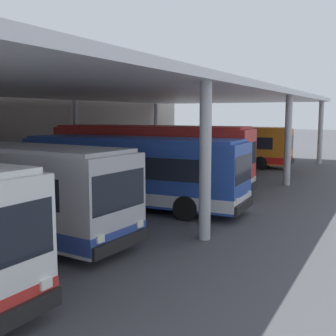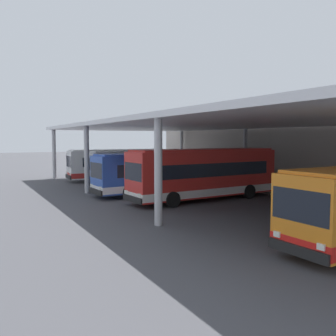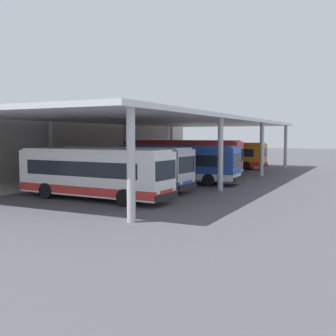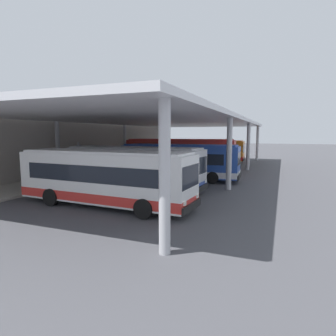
{
  "view_description": "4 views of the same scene",
  "coord_description": "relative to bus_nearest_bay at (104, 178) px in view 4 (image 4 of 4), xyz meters",
  "views": [
    {
      "loc": [
        -18.97,
        -7.95,
        4.21
      ],
      "look_at": [
        0.69,
        2.57,
        1.34
      ],
      "focal_mm": 45.08,
      "sensor_mm": 36.0,
      "label": 1
    },
    {
      "loc": [
        22.15,
        -10.68,
        4.27
      ],
      "look_at": [
        -2.81,
        2.94,
        2.01
      ],
      "focal_mm": 39.3,
      "sensor_mm": 36.0,
      "label": 2
    },
    {
      "loc": [
        -34.62,
        -12.44,
        3.98
      ],
      "look_at": [
        -4.7,
        2.48,
        1.37
      ],
      "focal_mm": 44.14,
      "sensor_mm": 36.0,
      "label": 3
    },
    {
      "loc": [
        -27.22,
        -6.13,
        4.11
      ],
      "look_at": [
        -6.27,
        2.29,
        1.4
      ],
      "focal_mm": 30.56,
      "sensor_mm": 36.0,
      "label": 4
    }
  ],
  "objects": [
    {
      "name": "bus_departing",
      "position": [
        27.25,
        0.95,
        0.0
      ],
      "size": [
        3.0,
        10.62,
        3.17
      ],
      "color": "orange",
      "rests_on": "ground"
    },
    {
      "name": "bench_waiting",
      "position": [
        5.1,
        8.66,
        -0.99
      ],
      "size": [
        1.8,
        0.45,
        0.92
      ],
      "color": "#383D47",
      "rests_on": "platform_kerb"
    },
    {
      "name": "banner_sign",
      "position": [
        7.41,
        7.78,
        0.32
      ],
      "size": [
        0.7,
        0.12,
        3.2
      ],
      "color": "#B2B2B7",
      "rests_on": "platform_kerb"
    },
    {
      "name": "canopy_shelter",
      "position": [
        13.78,
        2.34,
        3.66
      ],
      "size": [
        40.0,
        17.0,
        5.55
      ],
      "color": "silver",
      "rests_on": "ground"
    },
    {
      "name": "platform_kerb",
      "position": [
        13.78,
        8.59,
        -1.57
      ],
      "size": [
        42.0,
        4.5,
        0.18
      ],
      "primitive_type": "cube",
      "color": "#A39E93",
      "rests_on": "ground"
    },
    {
      "name": "bus_middle_bay",
      "position": [
        10.61,
        -0.75,
        0.0
      ],
      "size": [
        3.04,
        10.63,
        3.17
      ],
      "color": "#284CA8",
      "rests_on": "ground"
    },
    {
      "name": "bus_second_bay",
      "position": [
        4.8,
        0.78,
        0.0
      ],
      "size": [
        3.21,
        10.67,
        3.17
      ],
      "color": "#B7B7BC",
      "rests_on": "ground"
    },
    {
      "name": "bus_far_bay",
      "position": [
        14.72,
        0.67,
        0.19
      ],
      "size": [
        3.21,
        11.46,
        3.57
      ],
      "color": "red",
      "rests_on": "ground"
    },
    {
      "name": "ground_plane",
      "position": [
        13.78,
        -3.16,
        -1.66
      ],
      "size": [
        200.0,
        200.0,
        0.0
      ],
      "primitive_type": "plane",
      "color": "#47474C"
    },
    {
      "name": "station_building_facade",
      "position": [
        13.78,
        11.84,
        1.58
      ],
      "size": [
        48.0,
        1.6,
        6.47
      ],
      "primitive_type": "cube",
      "color": "#ADA399",
      "rests_on": "ground"
    },
    {
      "name": "bus_nearest_bay",
      "position": [
        0.0,
        0.0,
        0.0
      ],
      "size": [
        3.07,
        10.64,
        3.17
      ],
      "color": "white",
      "rests_on": "ground"
    }
  ]
}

